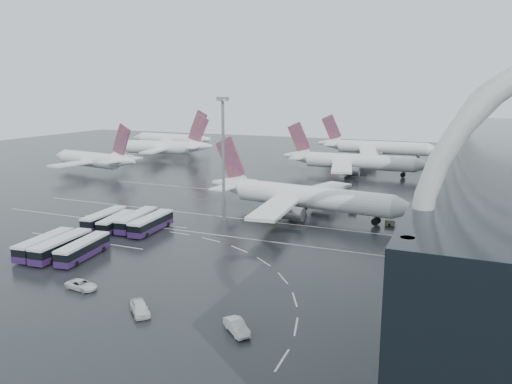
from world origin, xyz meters
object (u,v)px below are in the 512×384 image
at_px(airliner_main, 302,197).
at_px(bus_row_near_d, 151,223).
at_px(gse_cart_belly_d, 390,223).
at_px(van_curve_c, 237,327).
at_px(bus_row_far_b, 61,246).
at_px(gse_cart_belly_e, 359,204).
at_px(bus_row_near_b, 116,222).
at_px(jet_remote_far, 172,140).
at_px(floodlight_mast, 223,145).
at_px(gse_cart_belly_b, 352,211).
at_px(airliner_gate_c, 375,148).
at_px(airliner_gate_b, 352,162).
at_px(jet_remote_west, 94,160).
at_px(bus_row_near_a, 104,219).
at_px(bus_row_far_a, 44,244).
at_px(bus_row_far_c, 83,249).
at_px(van_curve_a, 81,285).
at_px(gse_cart_belly_c, 271,216).
at_px(van_curve_b, 140,308).
at_px(jet_remote_mid, 165,147).
at_px(bus_row_near_c, 137,220).

relative_size(airliner_main, bus_row_near_d, 3.85).
bearing_deg(gse_cart_belly_d, van_curve_c, -99.60).
height_order(bus_row_far_b, gse_cart_belly_e, bus_row_far_b).
relative_size(bus_row_near_b, gse_cart_belly_e, 5.77).
distance_m(airliner_main, jet_remote_far, 140.11).
height_order(bus_row_near_b, floodlight_mast, floodlight_mast).
height_order(gse_cart_belly_b, gse_cart_belly_d, gse_cart_belly_d).
height_order(airliner_gate_c, van_curve_c, airliner_gate_c).
bearing_deg(airliner_gate_b, jet_remote_west, -159.68).
bearing_deg(bus_row_far_b, gse_cart_belly_b, -43.62).
height_order(airliner_main, bus_row_near_a, airliner_main).
distance_m(jet_remote_west, gse_cart_belly_d, 112.80).
distance_m(bus_row_near_d, bus_row_far_a, 22.18).
relative_size(bus_row_far_b, bus_row_far_c, 1.05).
height_order(airliner_gate_b, van_curve_a, airliner_gate_b).
xyz_separation_m(gse_cart_belly_c, gse_cart_belly_e, (16.20, 20.70, -0.05)).
distance_m(van_curve_c, gse_cart_belly_c, 55.91).
height_order(jet_remote_west, bus_row_near_a, jet_remote_west).
relative_size(bus_row_near_a, van_curve_a, 2.60).
relative_size(airliner_main, van_curve_b, 10.17).
xyz_separation_m(bus_row_far_c, gse_cart_belly_c, (20.81, 39.08, -1.13)).
relative_size(jet_remote_west, bus_row_far_c, 3.18).
height_order(airliner_gate_b, jet_remote_mid, jet_remote_mid).
bearing_deg(gse_cart_belly_c, jet_remote_west, 156.78).
xyz_separation_m(bus_row_far_c, gse_cart_belly_e, (37.01, 59.77, -1.18)).
distance_m(jet_remote_far, bus_row_far_c, 161.41).
distance_m(jet_remote_mid, gse_cart_belly_e, 111.34).
height_order(airliner_gate_b, bus_row_near_d, airliner_gate_b).
relative_size(jet_remote_west, van_curve_b, 8.08).
xyz_separation_m(van_curve_a, floodlight_mast, (1.96, 43.96, 16.94)).
distance_m(airliner_main, gse_cart_belly_e, 18.67).
bearing_deg(van_curve_a, gse_cart_belly_e, -16.31).
height_order(bus_row_near_d, gse_cart_belly_b, bus_row_near_d).
relative_size(gse_cart_belly_c, gse_cart_belly_e, 1.09).
height_order(airliner_gate_c, van_curve_b, airliner_gate_c).
bearing_deg(van_curve_a, van_curve_c, -91.78).
bearing_deg(jet_remote_far, bus_row_near_a, 120.10).
height_order(van_curve_b, gse_cart_belly_d, van_curve_b).
distance_m(airliner_gate_c, bus_row_near_a, 139.01).
bearing_deg(jet_remote_mid, van_curve_b, 111.56).
height_order(airliner_gate_c, bus_row_far_b, airliner_gate_c).
xyz_separation_m(bus_row_near_d, van_curve_a, (8.48, -30.43, -1.14)).
height_order(van_curve_a, gse_cart_belly_c, van_curve_a).
bearing_deg(jet_remote_far, gse_cart_belly_e, 146.26).
relative_size(jet_remote_mid, gse_cart_belly_e, 20.69).
bearing_deg(bus_row_far_a, jet_remote_far, 17.89).
xyz_separation_m(airliner_gate_b, airliner_gate_c, (0.33, 44.93, 0.17)).
bearing_deg(bus_row_near_b, van_curve_c, -135.89).
bearing_deg(bus_row_near_c, floodlight_mast, -56.43).
bearing_deg(gse_cart_belly_d, bus_row_near_c, -154.26).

